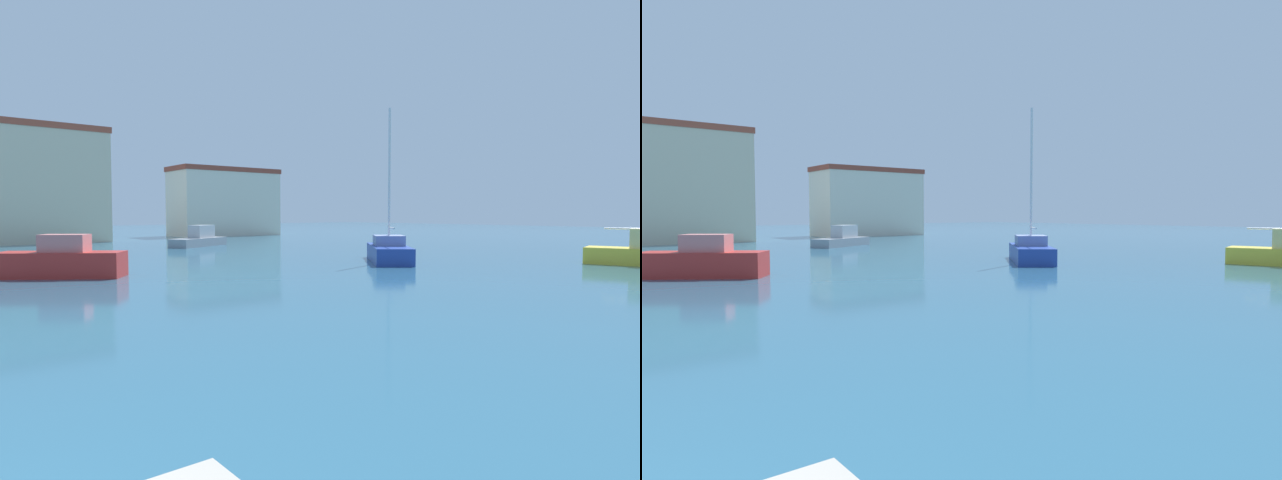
# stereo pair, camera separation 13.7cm
# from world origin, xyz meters

# --- Properties ---
(water) EXTENTS (160.00, 160.00, 0.00)m
(water) POSITION_xyz_m (15.00, 20.00, 0.00)
(water) COLOR #285670
(water) RESTS_ON ground
(sailboat_blue_inner_mooring) EXTENTS (4.69, 5.19, 7.58)m
(sailboat_blue_inner_mooring) POSITION_xyz_m (19.96, 14.63, 0.54)
(sailboat_blue_inner_mooring) COLOR #233D93
(sailboat_blue_inner_mooring) RESTS_ON water
(motorboat_red_distant_north) EXTENTS (4.52, 3.78, 1.62)m
(motorboat_red_distant_north) POSITION_xyz_m (5.71, 17.89, 0.59)
(motorboat_red_distant_north) COLOR #B22823
(motorboat_red_distant_north) RESTS_ON water
(motorboat_grey_near_pier) EXTENTS (5.09, 3.71, 1.53)m
(motorboat_grey_near_pier) POSITION_xyz_m (17.94, 31.66, 0.51)
(motorboat_grey_near_pier) COLOR gray
(motorboat_grey_near_pier) RESTS_ON water
(harbor_office) EXTENTS (9.88, 5.66, 9.48)m
(harbor_office) POSITION_xyz_m (9.82, 43.83, 4.75)
(harbor_office) COLOR beige
(harbor_office) RESTS_ON ground
(yacht_club) EXTENTS (11.22, 5.32, 7.20)m
(yacht_club) POSITION_xyz_m (28.14, 46.71, 3.61)
(yacht_club) COLOR beige
(yacht_club) RESTS_ON ground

